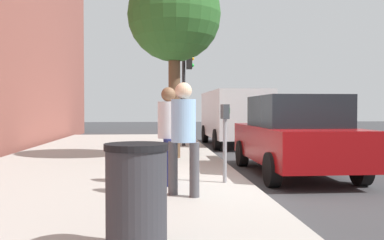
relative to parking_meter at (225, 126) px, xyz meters
name	(u,v)px	position (x,y,z in m)	size (l,w,h in m)	color
ground_plane	(246,186)	(0.38, -0.48, -1.17)	(80.00, 80.00, 0.00)	#38383A
sidewalk_slab	(87,185)	(0.38, 2.52, -1.09)	(28.00, 6.00, 0.15)	#A8A59E
parking_meter	(225,126)	(0.00, 0.00, 0.00)	(0.36, 0.12, 1.41)	gray
pedestrian_at_meter	(168,128)	(-0.08, 1.02, -0.02)	(0.52, 0.37, 1.71)	#191E4C
pedestrian_bystander	(183,130)	(-1.08, 0.81, 0.00)	(0.38, 0.47, 1.73)	#47474C
parked_sedan_near	(294,135)	(1.65, -1.83, -0.27)	(4.41, 1.98, 1.77)	maroon
parked_van_far	(234,115)	(9.01, -1.83, 0.09)	(5.22, 2.17, 2.18)	silver
street_tree	(174,16)	(3.89, 0.76, 2.82)	(2.53, 2.53, 5.15)	brown
traffic_signal	(187,79)	(7.51, 0.17, 1.41)	(0.24, 0.44, 3.60)	black
trash_bin	(136,198)	(-3.54, 1.40, -0.51)	(0.59, 0.59, 1.01)	#2D2D33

